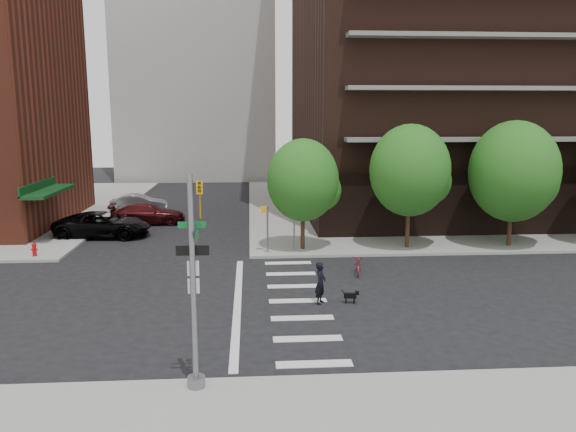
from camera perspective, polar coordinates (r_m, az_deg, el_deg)
The scene contains 15 objects.
ground at distance 23.56m, azimuth -6.37°, elevation -8.73°, with size 120.00×120.00×0.00m, color black.
sidewalk_ne at distance 50.28m, azimuth 18.88°, elevation 1.12°, with size 39.00×33.00×0.15m, color gray.
crosswalk at distance 23.57m, azimuth -0.94°, elevation -8.65°, with size 3.85×13.00×0.01m.
tree_a at distance 31.10m, azimuth 1.53°, elevation 3.65°, with size 4.00×4.00×5.90m.
tree_b at distance 32.17m, azimuth 12.27°, elevation 4.54°, with size 4.50×4.50×6.65m.
tree_c at distance 34.33m, azimuth 21.95°, elevation 4.22°, with size 5.00×5.00×6.80m.
traffic_signal at distance 15.65m, azimuth -9.45°, elevation -8.38°, with size 0.90×0.75×6.00m.
pedestrian_signal at distance 30.75m, azimuth -1.51°, elevation -0.55°, with size 2.18×0.67×2.60m.
fire_hydrant at distance 32.98m, azimuth -24.37°, elevation -3.05°, with size 0.24×0.24×0.73m.
parked_car_black at distance 37.07m, azimuth -18.29°, elevation -0.83°, with size 5.83×2.69×1.62m, color black.
parked_car_maroon at distance 40.62m, azimuth -14.05°, elevation 0.25°, with size 5.18×2.11×1.50m, color #400F11.
parked_car_silver at distance 45.61m, azimuth -14.89°, elevation 1.26°, with size 4.37×1.52×1.44m, color #97999F.
scooter at distance 27.55m, azimuth 7.20°, elevation -4.85°, with size 0.65×1.86×0.98m, color maroon.
dog_walker at distance 23.09m, azimuth 3.33°, elevation -6.81°, with size 0.42×0.63×1.74m, color black.
dog at distance 23.39m, azimuth 6.42°, elevation -8.03°, with size 0.63×0.24×0.52m.
Camera 1 is at (1.07, -22.24, 7.70)m, focal length 35.00 mm.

